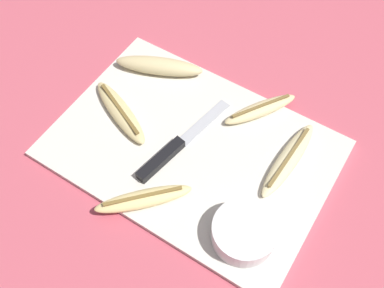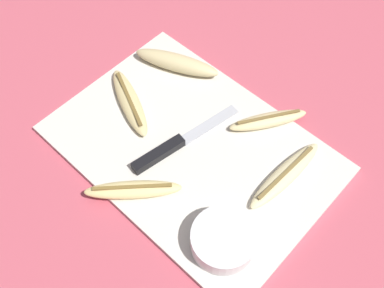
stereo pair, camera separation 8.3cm
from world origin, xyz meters
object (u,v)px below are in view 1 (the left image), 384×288
Objects in this scene: banana_golden_short at (144,199)px; knife at (169,152)px; banana_soft_right at (288,159)px; banana_ripe_center at (260,109)px; prep_bowl at (244,232)px; banana_mellow_near at (159,66)px; banana_spotted_left at (120,112)px.

knife is at bearing 98.83° from banana_golden_short.
banana_soft_right is (0.19, 0.10, 0.00)m from knife.
banana_golden_short reaches higher than knife.
banana_soft_right is 0.27m from banana_golden_short.
prep_bowl reaches higher than banana_ripe_center.
banana_mellow_near is 0.30m from banana_golden_short.
banana_golden_short is (0.15, -0.13, 0.00)m from banana_spotted_left.
banana_soft_right is at bearing -9.72° from banana_mellow_near.
banana_golden_short is at bearing -106.08° from banana_ripe_center.
banana_mellow_near reaches higher than banana_spotted_left.
banana_ripe_center is at bearing 33.67° from banana_spotted_left.
banana_golden_short is at bearing -71.09° from knife.
banana_ripe_center is (0.23, 0.02, -0.01)m from banana_mellow_near.
banana_spotted_left is at bearing 164.22° from prep_bowl.
banana_ripe_center is (-0.10, 0.07, 0.00)m from banana_soft_right.
banana_ripe_center is at bearing 142.73° from banana_soft_right.
prep_bowl is at bearing 11.44° from banana_golden_short.
banana_ripe_center is 0.27m from banana_spotted_left.
banana_soft_right is at bearing -37.27° from banana_ripe_center.
banana_ripe_center is 0.84× the size of banana_spotted_left.
banana_ripe_center is at bearing 4.35° from banana_mellow_near.
banana_golden_short is (-0.08, -0.28, -0.00)m from banana_ripe_center.
prep_bowl is at bearing -68.35° from banana_ripe_center.
banana_ripe_center and banana_spotted_left have the same top height.
banana_mellow_near is (-0.13, 0.16, 0.01)m from knife.
prep_bowl reaches higher than banana_soft_right.
banana_soft_right is 1.26× the size of banana_golden_short.
banana_spotted_left is 1.65× the size of prep_bowl.
banana_mellow_near is 0.23m from banana_ripe_center.
banana_mellow_near is at bearing 170.28° from banana_soft_right.
prep_bowl is (0.00, -0.17, 0.01)m from banana_soft_right.
prep_bowl reaches higher than banana_spotted_left.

